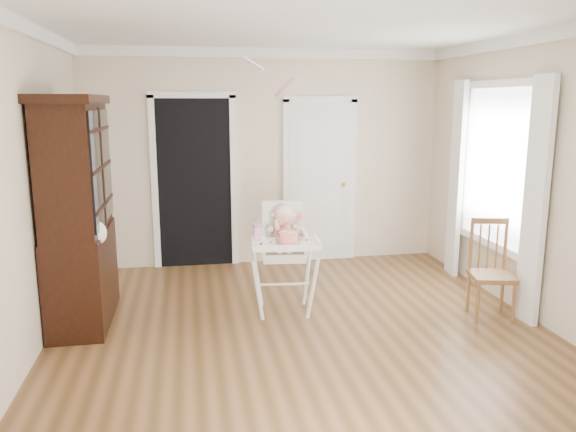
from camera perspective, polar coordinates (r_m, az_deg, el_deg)
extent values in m
plane|color=#533A1C|center=(5.10, 1.80, -12.30)|extent=(5.00, 5.00, 0.00)
plane|color=white|center=(4.70, 2.02, 19.36)|extent=(5.00, 5.00, 0.00)
plane|color=beige|center=(7.16, -2.29, 5.85)|extent=(4.50, 0.00, 4.50)
plane|color=beige|center=(4.79, -25.49, 1.88)|extent=(0.00, 5.00, 5.00)
plane|color=beige|center=(5.63, 24.96, 3.22)|extent=(0.00, 5.00, 5.00)
cube|color=black|center=(7.12, -9.46, 3.24)|extent=(0.90, 0.03, 2.10)
cube|color=white|center=(7.12, -13.41, 3.08)|extent=(0.08, 0.05, 2.18)
cube|color=white|center=(7.13, -5.52, 3.36)|extent=(0.08, 0.05, 2.18)
cube|color=white|center=(7.04, -9.76, 12.04)|extent=(1.06, 0.05, 0.08)
cube|color=white|center=(7.30, 3.22, 3.39)|extent=(0.80, 0.05, 2.05)
cube|color=white|center=(7.22, -0.20, 3.31)|extent=(0.08, 0.05, 2.13)
cube|color=white|center=(7.42, 6.52, 3.46)|extent=(0.08, 0.05, 2.13)
sphere|color=gold|center=(7.35, 5.71, 3.21)|extent=(0.06, 0.06, 0.06)
cube|color=white|center=(6.28, 20.69, 4.77)|extent=(0.02, 1.20, 1.60)
cube|color=white|center=(6.24, 21.09, 12.45)|extent=(0.06, 1.36, 0.08)
cube|color=white|center=(5.62, 23.83, 1.23)|extent=(0.08, 0.28, 2.30)
cube|color=white|center=(6.95, 16.71, 3.54)|extent=(0.08, 0.28, 2.30)
cylinder|color=white|center=(5.36, -3.07, -7.68)|extent=(0.14, 0.12, 0.65)
cylinder|color=white|center=(5.39, 2.50, -7.55)|extent=(0.12, 0.14, 0.65)
cylinder|color=white|center=(5.81, -3.16, -6.14)|extent=(0.12, 0.14, 0.65)
cylinder|color=white|center=(5.84, 1.96, -6.03)|extent=(0.14, 0.12, 0.65)
cylinder|color=white|center=(5.54, -0.40, -6.95)|extent=(0.50, 0.08, 0.03)
cube|color=white|center=(5.51, -0.45, -3.89)|extent=(0.45, 0.43, 0.09)
cube|color=white|center=(5.46, -2.60, -2.62)|extent=(0.08, 0.37, 0.19)
cube|color=white|center=(5.49, 1.69, -2.54)|extent=(0.08, 0.37, 0.19)
cube|color=white|center=(5.62, -0.57, -0.84)|extent=(0.42, 0.11, 0.48)
cube|color=white|center=(5.21, -0.26, -2.88)|extent=(0.65, 0.49, 0.03)
cube|color=white|center=(5.00, -0.10, -3.24)|extent=(0.61, 0.10, 0.04)
ellipsoid|color=beige|center=(5.50, -0.47, -2.23)|extent=(0.24, 0.20, 0.28)
sphere|color=beige|center=(5.45, -0.47, 0.11)|extent=(0.21, 0.21, 0.20)
sphere|color=red|center=(5.42, -0.43, -1.79)|extent=(0.14, 0.14, 0.14)
sphere|color=red|center=(5.37, -0.70, -0.57)|extent=(0.07, 0.07, 0.07)
sphere|color=red|center=(5.38, 1.37, -0.10)|extent=(0.07, 0.07, 0.07)
cylinder|color=silver|center=(5.18, -0.01, -2.74)|extent=(0.23, 0.23, 0.01)
cylinder|color=#EB2940|center=(5.17, -0.01, -2.18)|extent=(0.18, 0.18, 0.10)
cylinder|color=#F2E08C|center=(5.14, 0.25, -1.76)|extent=(0.08, 0.08, 0.02)
cylinder|color=pink|center=(5.30, -3.17, -1.79)|extent=(0.08, 0.08, 0.12)
cylinder|color=#A16ABA|center=(5.28, -3.17, -0.96)|extent=(0.08, 0.08, 0.03)
cone|color=#A16ABA|center=(5.27, -3.18, -0.55)|extent=(0.03, 0.03, 0.04)
cube|color=black|center=(5.67, -20.11, -5.76)|extent=(0.49, 1.18, 0.88)
cube|color=black|center=(5.47, -20.86, 4.62)|extent=(0.45, 1.18, 1.18)
cube|color=black|center=(5.14, -18.86, 4.36)|extent=(0.02, 0.51, 1.03)
cube|color=black|center=(5.72, -18.00, 5.09)|extent=(0.02, 0.51, 1.03)
cube|color=black|center=(5.44, -21.32, 10.99)|extent=(0.53, 1.26, 0.08)
ellipsoid|color=white|center=(5.19, -18.98, -1.65)|extent=(0.20, 0.16, 0.22)
cube|color=brown|center=(5.75, 20.00, -5.78)|extent=(0.46, 0.46, 0.05)
cylinder|color=brown|center=(5.62, 18.71, -8.33)|extent=(0.03, 0.03, 0.41)
cylinder|color=brown|center=(5.72, 21.94, -8.22)|extent=(0.03, 0.03, 0.41)
cylinder|color=brown|center=(5.92, 17.85, -7.26)|extent=(0.03, 0.03, 0.41)
cylinder|color=brown|center=(6.02, 20.92, -7.17)|extent=(0.03, 0.03, 0.41)
cylinder|color=brown|center=(5.80, 18.11, -2.78)|extent=(0.03, 0.03, 0.53)
cylinder|color=brown|center=(5.90, 21.23, -2.76)|extent=(0.03, 0.03, 0.53)
cube|color=brown|center=(5.79, 19.84, -0.47)|extent=(0.35, 0.11, 0.06)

